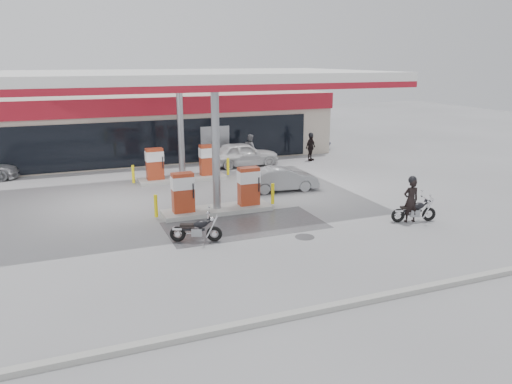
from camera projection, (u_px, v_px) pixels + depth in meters
ground at (233, 227)px, 18.78m from camera, size 90.00×90.00×0.00m
wet_patch at (245, 225)px, 18.96m from camera, size 6.00×3.00×0.00m
drain_cover at (305, 237)px, 17.70m from camera, size 0.70×0.70×0.01m
kerb at (325, 309)px, 12.48m from camera, size 28.00×0.25×0.15m
store_building at (153, 124)px, 32.57m from camera, size 22.00×8.22×4.00m
canopy at (194, 79)px, 21.91m from camera, size 16.00×10.02×5.51m
pump_island_near at (217, 196)px, 20.39m from camera, size 5.14×1.30×1.78m
pump_island_far at (182, 167)px, 25.78m from camera, size 5.14×1.30×1.78m
main_motorcycle at (414, 211)px, 19.28m from camera, size 1.78×0.81×0.93m
biker_main at (411, 200)px, 19.14m from camera, size 0.67×0.49×1.72m
parked_motorcycle at (197, 230)px, 17.17m from camera, size 1.74×0.95×0.93m
sedan_white at (243, 154)px, 29.24m from camera, size 4.22×1.79×1.42m
attendant at (250, 149)px, 29.99m from camera, size 0.68×0.87×1.77m
hatchback_silver at (282, 179)px, 23.81m from camera, size 3.52×1.53×1.13m
parked_car_right at (302, 141)px, 34.78m from camera, size 4.21×2.39×1.11m
biker_walking at (311, 147)px, 30.81m from camera, size 1.04×0.83×1.65m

